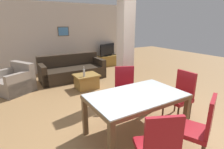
# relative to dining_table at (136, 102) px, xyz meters

# --- Properties ---
(ground_plane) EXTENTS (18.00, 18.00, 0.00)m
(ground_plane) POSITION_rel_dining_table_xyz_m (0.00, 0.00, -0.61)
(ground_plane) COLOR #9A7347
(back_wall) EXTENTS (7.20, 0.09, 2.70)m
(back_wall) POSITION_rel_dining_table_xyz_m (0.00, 5.05, 0.74)
(back_wall) COLOR beige
(back_wall) RESTS_ON ground_plane
(divider_pillar) EXTENTS (0.33, 0.32, 2.70)m
(divider_pillar) POSITION_rel_dining_table_xyz_m (0.80, 1.47, 0.74)
(divider_pillar) COLOR beige
(divider_pillar) RESTS_ON ground_plane
(dining_table) EXTENTS (1.65, 1.00, 0.76)m
(dining_table) POSITION_rel_dining_table_xyz_m (0.00, 0.00, 0.00)
(dining_table) COLOR brown
(dining_table) RESTS_ON ground_plane
(dining_chair_near_left) EXTENTS (0.61, 0.61, 0.98)m
(dining_chair_near_left) POSITION_rel_dining_table_xyz_m (-0.41, -0.92, -0.09)
(dining_chair_near_left) COLOR #A41823
(dining_chair_near_left) RESTS_ON ground_plane
(dining_chair_head_right) EXTENTS (0.46, 0.46, 0.98)m
(dining_chair_head_right) POSITION_rel_dining_table_xyz_m (1.18, 0.00, -0.09)
(dining_chair_head_right) COLOR #A31922
(dining_chair_head_right) RESTS_ON ground_plane
(dining_chair_far_right) EXTENTS (0.61, 0.61, 0.98)m
(dining_chair_far_right) POSITION_rel_dining_table_xyz_m (0.41, 0.90, -0.09)
(dining_chair_far_right) COLOR maroon
(dining_chair_far_right) RESTS_ON ground_plane
(dining_chair_near_right) EXTENTS (0.61, 0.61, 0.98)m
(dining_chair_near_right) POSITION_rel_dining_table_xyz_m (0.41, -0.91, -0.09)
(dining_chair_near_right) COLOR maroon
(dining_chair_near_right) RESTS_ON ground_plane
(sofa) EXTENTS (2.20, 0.94, 0.84)m
(sofa) POSITION_rel_dining_table_xyz_m (0.11, 3.72, -0.32)
(sofa) COLOR #31271C
(sofa) RESTS_ON ground_plane
(armchair) EXTENTS (1.18, 1.19, 0.83)m
(armchair) POSITION_rel_dining_table_xyz_m (-1.71, 3.38, -0.32)
(armchair) COLOR gray
(armchair) RESTS_ON ground_plane
(coffee_table) EXTENTS (0.71, 0.60, 0.43)m
(coffee_table) POSITION_rel_dining_table_xyz_m (0.16, 2.57, -0.39)
(coffee_table) COLOR olive
(coffee_table) RESTS_ON ground_plane
(bottle) EXTENTS (0.06, 0.06, 0.30)m
(bottle) POSITION_rel_dining_table_xyz_m (0.04, 2.43, -0.06)
(bottle) COLOR #B2B7BC
(bottle) RESTS_ON coffee_table
(tv_stand) EXTENTS (1.09, 0.40, 0.47)m
(tv_stand) POSITION_rel_dining_table_xyz_m (2.16, 4.77, -0.37)
(tv_stand) COLOR olive
(tv_stand) RESTS_ON ground_plane
(tv_screen) EXTENTS (0.93, 0.44, 0.55)m
(tv_screen) POSITION_rel_dining_table_xyz_m (2.16, 4.77, 0.13)
(tv_screen) COLOR black
(tv_screen) RESTS_ON tv_stand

